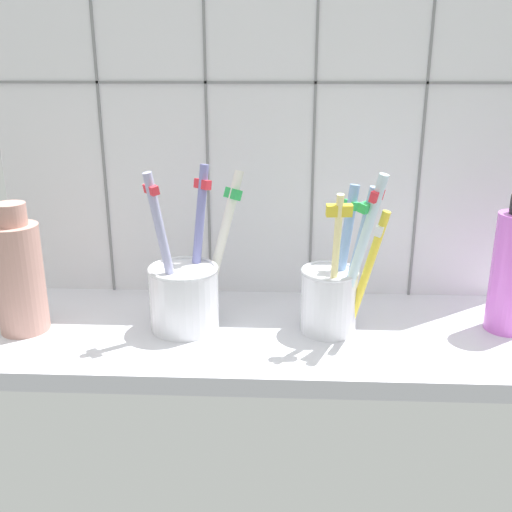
# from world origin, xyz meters

# --- Properties ---
(counter_slab) EXTENTS (0.64, 0.22, 0.02)m
(counter_slab) POSITION_xyz_m (0.00, 0.00, 0.01)
(counter_slab) COLOR silver
(counter_slab) RESTS_ON ground
(tile_wall_back) EXTENTS (0.64, 0.02, 0.45)m
(tile_wall_back) POSITION_xyz_m (0.00, 0.12, 0.23)
(tile_wall_back) COLOR white
(tile_wall_back) RESTS_ON ground
(toothbrush_cup_left) EXTENTS (0.11, 0.10, 0.18)m
(toothbrush_cup_left) POSITION_xyz_m (-0.08, 0.00, 0.06)
(toothbrush_cup_left) COLOR white
(toothbrush_cup_left) RESTS_ON counter_slab
(toothbrush_cup_right) EXTENTS (0.09, 0.07, 0.18)m
(toothbrush_cup_right) POSITION_xyz_m (0.08, -0.00, 0.07)
(toothbrush_cup_right) COLOR white
(toothbrush_cup_right) RESTS_ON counter_slab
(ceramic_vase) EXTENTS (0.05, 0.05, 0.15)m
(ceramic_vase) POSITION_xyz_m (-0.26, -0.01, 0.09)
(ceramic_vase) COLOR tan
(ceramic_vase) RESTS_ON counter_slab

